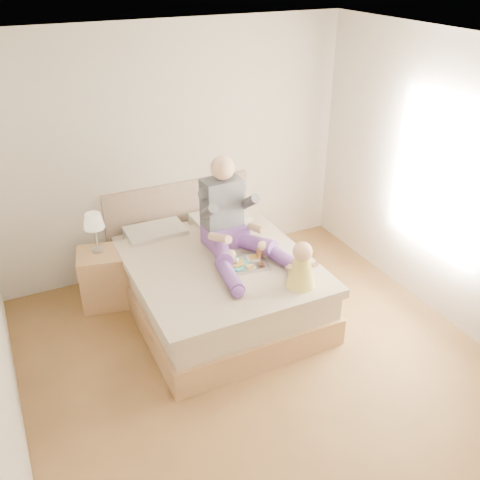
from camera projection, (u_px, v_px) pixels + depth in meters
name	position (u px, v px, depth m)	size (l,w,h in m)	color
room	(276.00, 214.00, 4.08)	(4.02, 4.22, 2.71)	brown
bed	(214.00, 278.00, 5.47)	(1.70, 2.18, 1.00)	#A5794D
nightstand	(105.00, 278.00, 5.52)	(0.57, 0.53, 0.60)	#A5794D
lamp	(94.00, 223.00, 5.24)	(0.21, 0.21, 0.42)	silver
adult	(231.00, 225.00, 5.27)	(0.82, 1.17, 0.97)	#60388D
tray	(244.00, 262.00, 5.14)	(0.46, 0.39, 0.12)	silver
baby	(301.00, 268.00, 4.76)	(0.30, 0.40, 0.44)	#F5E04D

